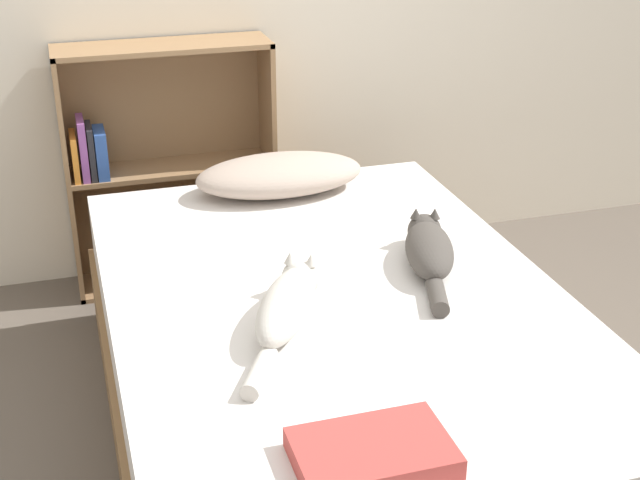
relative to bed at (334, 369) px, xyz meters
The scene contains 7 objects.
ground_plane 0.26m from the bed, ahead, with size 8.00×8.00×0.00m, color brown.
bed is the anchor object (origin of this frame).
pillow 0.88m from the bed, 87.03° to the left, with size 0.63×0.33×0.14m.
cat_light 0.40m from the bed, 143.35° to the right, with size 0.36×0.55×0.14m.
cat_dark 0.48m from the bed, 13.77° to the left, with size 0.25×0.52×0.13m.
bookshelf 1.38m from the bed, 104.20° to the left, with size 0.84×0.26×1.02m.
blanket_fold 0.84m from the bed, 101.74° to the right, with size 0.34×0.22×0.05m.
Camera 1 is at (-0.71, -2.21, 1.79)m, focal length 50.00 mm.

